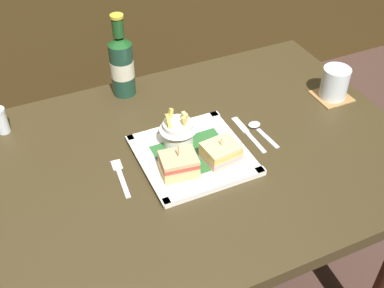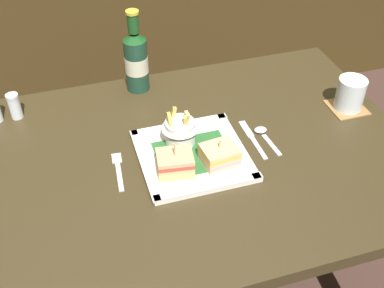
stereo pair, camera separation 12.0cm
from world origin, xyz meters
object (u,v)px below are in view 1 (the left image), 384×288
Objects in this scene: pepper_shaker at (2,122)px; beer_bottle at (122,64)px; sandwich_half_left at (179,164)px; water_glass at (334,85)px; knife at (247,133)px; fork at (121,176)px; fries_cup at (178,129)px; sandwich_half_right at (221,152)px; square_plate at (192,156)px; dining_table at (192,188)px; spoon at (257,128)px.

beer_bottle is at bearing 6.84° from pepper_shaker.
sandwich_half_left is at bearing -44.25° from pepper_shaker.
water_glass is 0.56× the size of knife.
sandwich_half_left reaches higher than fork.
sandwich_half_right is at bearing -54.52° from fries_cup.
water_glass is at bearing -26.74° from beer_bottle.
square_plate is at bearing -3.70° from fork.
dining_table is 0.17m from sandwich_half_right.
pepper_shaker reaches higher than knife.
square_plate is 0.52m from pepper_shaker.
spoon is (0.15, 0.08, -0.03)m from sandwich_half_right.
beer_bottle is at bearing 101.06° from dining_table.
water_glass reaches higher than knife.
square_plate is 1.07× the size of beer_bottle.
pepper_shaker is (-0.48, 0.35, -0.00)m from sandwich_half_right.
fork is at bearing -51.95° from pepper_shaker.
water_glass is at bearing 1.97° from fries_cup.
water_glass is at bearing 5.11° from fork.
beer_bottle reaches higher than square_plate.
dining_table is at bearing -78.94° from beer_bottle.
pepper_shaker is at bearing 128.05° from fork.
pepper_shaker is (-0.42, 0.31, 0.03)m from square_plate.
fries_cup reaches higher than sandwich_half_right.
sandwich_half_right is at bearing -47.24° from dining_table.
dining_table is 0.41m from beer_bottle.
knife is (0.17, 0.02, 0.12)m from dining_table.
dining_table is at bearing 0.09° from fork.
sandwich_half_left is 0.15m from fork.
knife is at bearing -25.25° from pepper_shaker.
pepper_shaker is (-0.42, 0.30, 0.16)m from dining_table.
pepper_shaker is at bearing 154.75° from knife.
square_plate is 3.54× the size of pepper_shaker.
knife is at bearing 2.44° from fork.
sandwich_half_right is 0.67× the size of fork.
fork is 0.36m from knife.
sandwich_half_left is 0.58× the size of knife.
fries_cup is 0.87× the size of spoon.
fork is 0.84× the size of knife.
spoon is (0.22, -0.02, -0.05)m from fries_cup.
water_glass is (0.43, 0.12, 0.01)m from sandwich_half_right.
beer_bottle is 3.32× the size of pepper_shaker.
water_glass is (0.55, -0.28, -0.06)m from beer_bottle.
pepper_shaker reaches higher than square_plate.
knife reaches higher than dining_table.
pepper_shaker is (-0.91, 0.24, -0.01)m from water_glass.
sandwich_half_right is 0.14m from knife.
sandwich_half_left is at bearing 180.00° from sandwich_half_right.
water_glass is 0.68m from fork.
beer_bottle is at bearing 153.26° from water_glass.
dining_table is at bearing -174.97° from knife.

